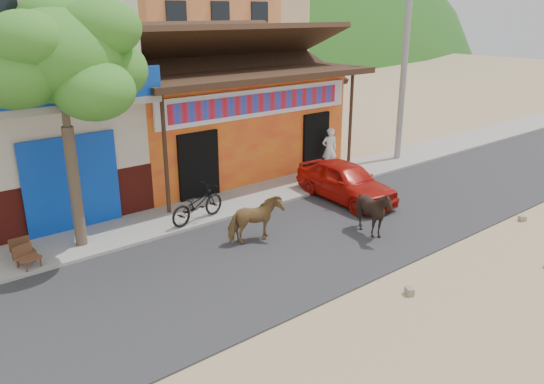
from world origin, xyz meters
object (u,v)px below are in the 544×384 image
(cafe_chair_right, at_px, (27,248))
(pedestrian, at_px, (329,149))
(scooter, at_px, (197,204))
(cafe_chair_left, at_px, (21,241))
(cow_tan, at_px, (255,220))
(tree, at_px, (67,126))
(utility_pole, at_px, (405,55))
(red_car, at_px, (346,181))
(cow_dark, at_px, (374,212))

(cafe_chair_right, bearing_deg, pedestrian, -10.55)
(scooter, bearing_deg, cafe_chair_left, 73.06)
(scooter, height_order, cafe_chair_right, scooter)
(cow_tan, bearing_deg, tree, 62.75)
(utility_pole, relative_size, scooter, 4.33)
(cow_tan, bearing_deg, utility_pole, -65.61)
(cafe_chair_left, bearing_deg, cow_tan, -27.95)
(tree, height_order, scooter, tree)
(scooter, xyz_separation_m, cafe_chair_left, (-4.50, 0.40, 0.01))
(cafe_chair_left, xyz_separation_m, cafe_chair_right, (0.00, -0.40, -0.03))
(red_car, xyz_separation_m, cafe_chair_right, (-9.13, 1.24, -0.06))
(cow_tan, height_order, cafe_chair_left, cow_tan)
(cow_dark, relative_size, scooter, 0.71)
(red_car, xyz_separation_m, pedestrian, (1.75, 2.46, 0.25))
(red_car, distance_m, cafe_chair_right, 9.21)
(cow_tan, bearing_deg, pedestrian, -53.25)
(tree, xyz_separation_m, cow_tan, (3.58, -2.52, -2.48))
(utility_pole, xyz_separation_m, cafe_chair_right, (-14.20, -0.70, -3.53))
(scooter, distance_m, pedestrian, 6.50)
(tree, relative_size, cow_tan, 4.24)
(pedestrian, xyz_separation_m, cafe_chair_left, (-10.87, -0.82, -0.29))
(scooter, bearing_deg, pedestrian, -90.97)
(cafe_chair_right, bearing_deg, utility_pole, -14.13)
(cow_tan, relative_size, red_car, 0.39)
(cow_tan, xyz_separation_m, pedestrian, (5.90, 3.24, 0.27))
(red_car, bearing_deg, cow_tan, -164.61)
(cafe_chair_left, bearing_deg, cow_dark, -29.83)
(cafe_chair_left, distance_m, cafe_chair_right, 0.40)
(tree, height_order, utility_pole, utility_pole)
(scooter, bearing_deg, cow_dark, -150.98)
(cow_dark, distance_m, red_car, 2.82)
(cafe_chair_left, bearing_deg, utility_pole, -0.76)
(red_car, relative_size, cafe_chair_left, 3.61)
(cow_dark, distance_m, cafe_chair_left, 8.65)
(utility_pole, relative_size, cow_dark, 6.12)
(pedestrian, relative_size, cafe_chair_right, 1.67)
(red_car, height_order, scooter, red_car)
(tree, height_order, cafe_chair_right, tree)
(cow_dark, bearing_deg, cafe_chair_right, -148.79)
(scooter, bearing_deg, tree, 69.03)
(red_car, height_order, pedestrian, pedestrian)
(cow_dark, bearing_deg, utility_pole, 90.21)
(cafe_chair_left, bearing_deg, tree, 1.97)
(red_car, bearing_deg, cow_dark, -116.91)
(cow_dark, distance_m, scooter, 4.81)
(red_car, height_order, cafe_chair_left, red_car)
(utility_pole, distance_m, scooter, 10.34)
(pedestrian, height_order, cafe_chair_left, pedestrian)
(tree, relative_size, pedestrian, 3.81)
(red_car, bearing_deg, pedestrian, 59.40)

